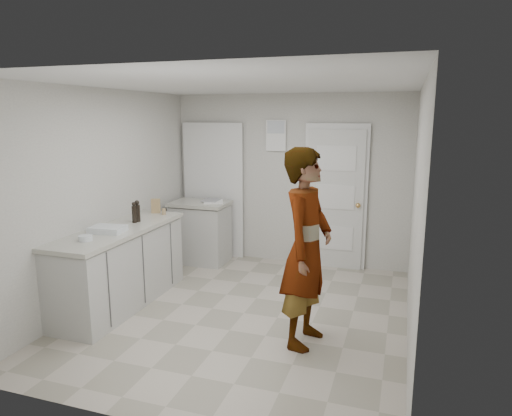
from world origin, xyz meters
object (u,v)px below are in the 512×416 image
(egg_bowl, at_px, (86,238))
(cake_mix_box, at_px, (156,206))
(person, at_px, (307,248))
(baking_dish, at_px, (108,229))
(oil_cruet_a, at_px, (137,211))
(spice_jar, at_px, (164,212))
(oil_cruet_b, at_px, (134,213))

(egg_bowl, bearing_deg, cake_mix_box, 90.67)
(egg_bowl, bearing_deg, person, 8.73)
(cake_mix_box, xyz_separation_m, baking_dish, (0.02, -1.06, -0.07))
(cake_mix_box, bearing_deg, oil_cruet_a, -105.80)
(person, bearing_deg, baking_dish, 97.54)
(spice_jar, relative_size, egg_bowl, 0.54)
(baking_dish, bearing_deg, oil_cruet_a, 86.36)
(person, height_order, oil_cruet_a, person)
(cake_mix_box, xyz_separation_m, egg_bowl, (0.02, -1.43, -0.07))
(person, bearing_deg, oil_cruet_b, 85.18)
(spice_jar, xyz_separation_m, baking_dish, (-0.13, -1.00, -0.01))
(oil_cruet_b, xyz_separation_m, baking_dish, (-0.03, -0.48, -0.09))
(spice_jar, distance_m, baking_dish, 1.01)
(spice_jar, relative_size, baking_dish, 0.20)
(spice_jar, distance_m, oil_cruet_a, 0.47)
(cake_mix_box, bearing_deg, baking_dish, -110.56)
(spice_jar, height_order, egg_bowl, spice_jar)
(person, height_order, baking_dish, person)
(spice_jar, distance_m, oil_cruet_b, 0.53)
(spice_jar, bearing_deg, person, -26.03)
(baking_dish, bearing_deg, cake_mix_box, 90.86)
(cake_mix_box, xyz_separation_m, oil_cruet_a, (0.05, -0.51, 0.03))
(baking_dish, bearing_deg, oil_cruet_b, 86.67)
(cake_mix_box, distance_m, egg_bowl, 1.43)
(person, distance_m, spice_jar, 2.34)
(spice_jar, bearing_deg, baking_dish, -97.58)
(cake_mix_box, xyz_separation_m, spice_jar, (0.15, -0.06, -0.06))
(oil_cruet_a, height_order, oil_cruet_b, oil_cruet_a)
(person, height_order, spice_jar, person)
(oil_cruet_b, relative_size, baking_dish, 0.65)
(cake_mix_box, xyz_separation_m, oil_cruet_b, (0.04, -0.57, 0.03))
(spice_jar, distance_m, egg_bowl, 1.38)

